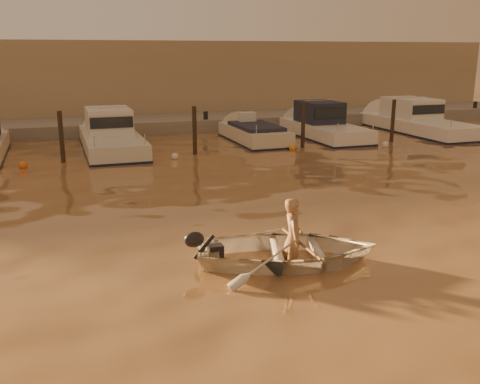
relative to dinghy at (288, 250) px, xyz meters
name	(u,v)px	position (x,y,z in m)	size (l,w,h in m)	color
ground_plane	(389,283)	(1.38, -1.57, -0.26)	(160.00, 160.00, 0.00)	brown
dinghy	(288,250)	(0.00, 0.00, 0.00)	(2.64, 3.70, 0.77)	silver
person	(293,238)	(0.10, -0.03, 0.27)	(0.61, 0.40, 1.67)	#9D724E
outboard_motor	(215,251)	(-1.44, 0.40, 0.02)	(0.90, 0.40, 0.70)	black
oar_port	(300,243)	(0.24, -0.07, 0.16)	(0.06, 0.06, 2.10)	brown
oar_starboard	(290,243)	(0.05, -0.01, 0.16)	(0.06, 0.06, 2.10)	brown
moored_boat_2	(111,136)	(-2.03, 14.43, 0.36)	(2.36, 7.87, 1.75)	silver
moored_boat_3	(254,137)	(4.66, 14.43, -0.04)	(2.02, 5.84, 0.95)	beige
moored_boat_4	(325,125)	(8.43, 14.43, 0.36)	(2.25, 6.94, 1.75)	white
moored_boat_5	(419,120)	(14.06, 14.43, 0.36)	(2.56, 8.49, 1.75)	white
piling_1	(62,139)	(-4.12, 12.23, 0.64)	(0.18, 0.18, 2.20)	#2D2319
piling_2	(195,133)	(1.18, 12.23, 0.64)	(0.18, 0.18, 2.20)	#2D2319
piling_3	(303,127)	(6.18, 12.23, 0.64)	(0.18, 0.18, 2.20)	#2D2319
piling_4	(393,123)	(10.88, 12.23, 0.64)	(0.18, 0.18, 2.20)	#2D2319
fender_b	(23,165)	(-5.56, 11.64, -0.16)	(0.30, 0.30, 0.30)	orange
fender_c	(175,157)	(0.14, 11.44, -0.16)	(0.30, 0.30, 0.30)	silver
fender_d	(292,148)	(5.45, 11.71, -0.16)	(0.30, 0.30, 0.30)	orange
fender_e	(385,145)	(9.81, 11.14, -0.16)	(0.30, 0.30, 0.30)	silver
quay	(164,127)	(1.38, 19.93, -0.11)	(52.00, 4.00, 1.00)	gray
waterfront_building	(146,80)	(1.38, 25.43, 2.14)	(46.00, 7.00, 4.80)	#9E8466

